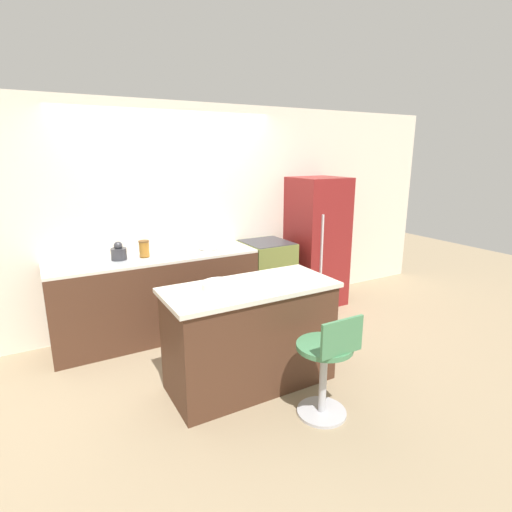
% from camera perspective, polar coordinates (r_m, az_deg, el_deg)
% --- Properties ---
extents(ground_plane, '(14.00, 14.00, 0.00)m').
position_cam_1_polar(ground_plane, '(4.64, -8.24, -11.67)').
color(ground_plane, '#998466').
extents(wall_back, '(8.00, 0.06, 2.60)m').
position_cam_1_polar(wall_back, '(4.84, -11.65, 5.50)').
color(wall_back, silver).
rests_on(wall_back, ground_plane).
extents(back_counter, '(2.24, 0.61, 0.94)m').
position_cam_1_polar(back_counter, '(4.64, -13.81, -5.63)').
color(back_counter, '#4C2D1E').
rests_on(back_counter, ground_plane).
extents(kitchen_island, '(1.49, 0.68, 0.94)m').
position_cam_1_polar(kitchen_island, '(3.60, -0.81, -11.26)').
color(kitchen_island, '#4C2D1E').
rests_on(kitchen_island, ground_plane).
extents(oven_range, '(0.58, 0.62, 0.94)m').
position_cam_1_polar(oven_range, '(5.17, 1.50, -3.07)').
color(oven_range, olive).
rests_on(oven_range, ground_plane).
extents(refrigerator, '(0.67, 0.68, 1.73)m').
position_cam_1_polar(refrigerator, '(5.48, 8.67, 2.03)').
color(refrigerator, maroon).
rests_on(refrigerator, ground_plane).
extents(stool_chair, '(0.44, 0.44, 0.89)m').
position_cam_1_polar(stool_chair, '(3.25, 9.99, -15.18)').
color(stool_chair, '#B7B7BC').
rests_on(stool_chair, ground_plane).
extents(kettle, '(0.16, 0.16, 0.20)m').
position_cam_1_polar(kettle, '(4.42, -19.02, 0.47)').
color(kettle, '#333338').
rests_on(kettle, back_counter).
extents(mixing_bowl, '(0.22, 0.22, 0.10)m').
position_cam_1_polar(mixing_bowl, '(4.71, -6.83, 1.68)').
color(mixing_bowl, white).
rests_on(mixing_bowl, back_counter).
extents(canister_jar, '(0.11, 0.11, 0.18)m').
position_cam_1_polar(canister_jar, '(4.47, -15.68, 1.03)').
color(canister_jar, '#9E6623').
rests_on(canister_jar, back_counter).
extents(fruit_bowl, '(0.29, 0.29, 0.06)m').
position_cam_1_polar(fruit_bowl, '(3.33, -5.29, -4.24)').
color(fruit_bowl, white).
rests_on(fruit_bowl, kitchen_island).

